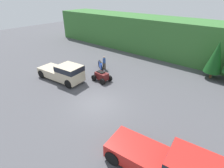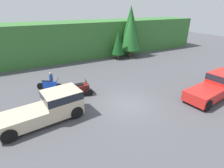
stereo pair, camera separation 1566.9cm
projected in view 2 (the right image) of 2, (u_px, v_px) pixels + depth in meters
name	position (u px, v px, depth m)	size (l,w,h in m)	color
ground_plane	(128.00, 104.00, 13.72)	(80.00, 80.00, 0.00)	#4C4C51
hillside_backdrop	(68.00, 40.00, 25.52)	(44.00, 6.00, 5.03)	#387033
tree_left	(118.00, 43.00, 24.55)	(1.77, 1.77, 4.03)	brown
tree_mid_left	(131.00, 32.00, 25.11)	(2.74, 2.74, 6.22)	brown
tree_mid_right	(131.00, 27.00, 25.59)	(3.18, 3.18, 7.22)	brown
pickup_truck_red	(217.00, 85.00, 14.74)	(5.94, 2.64, 1.88)	red
pickup_truck_second	(50.00, 106.00, 11.57)	(5.44, 2.58, 1.88)	beige
dirt_bike	(50.00, 85.00, 15.82)	(2.11, 1.43, 1.16)	black
quad_atv	(80.00, 89.00, 15.07)	(1.96, 1.35, 1.29)	black
rider_person	(51.00, 80.00, 16.08)	(0.47, 0.47, 1.61)	brown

